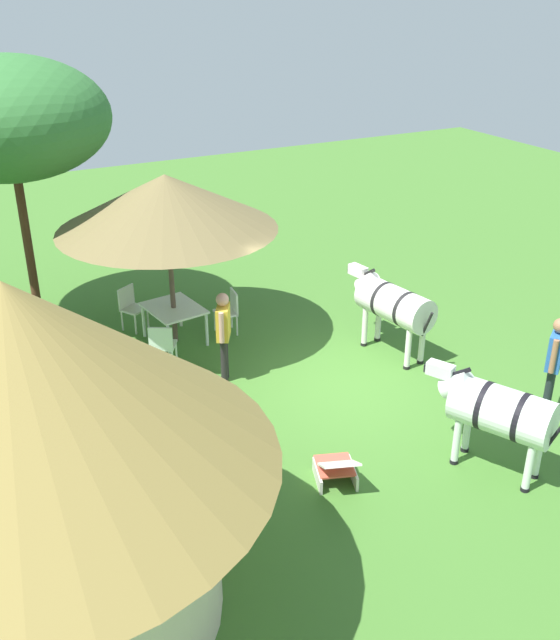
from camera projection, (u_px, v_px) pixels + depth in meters
ground_plane at (343, 385)px, 12.91m from camera, size 36.00×36.00×0.00m
thatched_hut at (29, 440)px, 7.30m from camera, size 5.16×5.16×4.12m
shade_umbrella at (166, 202)px, 13.25m from camera, size 4.13×4.13×3.38m
patio_dining_table at (174, 311)px, 14.19m from camera, size 1.32×1.11×0.74m
patio_chair_west_end at (131, 305)px, 14.78m from camera, size 0.59×0.59×0.90m
patio_chair_east_end at (162, 344)px, 13.23m from camera, size 0.59×0.59×0.90m
patio_chair_near_hut at (229, 309)px, 14.60m from camera, size 0.49×0.47×0.90m
guest_beside_umbrella at (223, 329)px, 12.67m from camera, size 0.54×0.41×1.69m
standing_watcher at (555, 358)px, 11.65m from camera, size 0.45×0.53×1.74m
striped_lounge_chair at (336, 468)px, 10.32m from camera, size 0.94×0.77×0.61m
zebra_nearest_camera at (499, 411)px, 10.29m from camera, size 1.94×1.25×1.55m
zebra_by_umbrella at (393, 304)px, 13.57m from camera, size 2.21×0.89×1.58m
acacia_tree_behind_hut at (8, 119)px, 13.36m from camera, size 3.79×3.79×5.37m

